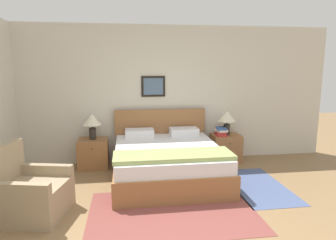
{
  "coord_description": "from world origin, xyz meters",
  "views": [
    {
      "loc": [
        -0.45,
        -2.77,
        1.84
      ],
      "look_at": [
        0.18,
        1.61,
        1.04
      ],
      "focal_mm": 32.0,
      "sensor_mm": 36.0,
      "label": 1
    }
  ],
  "objects_px": {
    "bed": "(167,161)",
    "table_lamp_near_window": "(92,121)",
    "armchair": "(28,193)",
    "table_lamp_by_door": "(227,118)",
    "nightstand_by_door": "(226,148)",
    "nightstand_near_window": "(93,153)"
  },
  "relations": [
    {
      "from": "bed",
      "to": "table_lamp_near_window",
      "type": "relative_size",
      "value": 4.25
    },
    {
      "from": "armchair",
      "to": "table_lamp_by_door",
      "type": "bearing_deg",
      "value": 131.68
    },
    {
      "from": "armchair",
      "to": "nightstand_by_door",
      "type": "distance_m",
      "value": 3.59
    },
    {
      "from": "table_lamp_near_window",
      "to": "table_lamp_by_door",
      "type": "distance_m",
      "value": 2.53
    },
    {
      "from": "nightstand_by_door",
      "to": "table_lamp_by_door",
      "type": "xyz_separation_m",
      "value": [
        0.01,
        0.01,
        0.6
      ]
    },
    {
      "from": "table_lamp_near_window",
      "to": "armchair",
      "type": "bearing_deg",
      "value": -109.45
    },
    {
      "from": "nightstand_near_window",
      "to": "nightstand_by_door",
      "type": "relative_size",
      "value": 1.0
    },
    {
      "from": "bed",
      "to": "table_lamp_by_door",
      "type": "height_order",
      "value": "bed"
    },
    {
      "from": "nightstand_near_window",
      "to": "table_lamp_by_door",
      "type": "relative_size",
      "value": 1.15
    },
    {
      "from": "nightstand_by_door",
      "to": "table_lamp_near_window",
      "type": "distance_m",
      "value": 2.59
    },
    {
      "from": "nightstand_near_window",
      "to": "table_lamp_by_door",
      "type": "distance_m",
      "value": 2.6
    },
    {
      "from": "bed",
      "to": "nightstand_by_door",
      "type": "xyz_separation_m",
      "value": [
        1.26,
        0.75,
        -0.04
      ]
    },
    {
      "from": "armchair",
      "to": "nightstand_by_door",
      "type": "xyz_separation_m",
      "value": [
        3.14,
        1.74,
        -0.03
      ]
    },
    {
      "from": "table_lamp_near_window",
      "to": "table_lamp_by_door",
      "type": "height_order",
      "value": "same"
    },
    {
      "from": "armchair",
      "to": "table_lamp_by_door",
      "type": "distance_m",
      "value": 3.65
    },
    {
      "from": "bed",
      "to": "armchair",
      "type": "height_order",
      "value": "bed"
    },
    {
      "from": "bed",
      "to": "nightstand_by_door",
      "type": "height_order",
      "value": "bed"
    },
    {
      "from": "table_lamp_near_window",
      "to": "nightstand_near_window",
      "type": "bearing_deg",
      "value": -99.69
    },
    {
      "from": "armchair",
      "to": "nightstand_near_window",
      "type": "bearing_deg",
      "value": 173.14
    },
    {
      "from": "armchair",
      "to": "table_lamp_by_door",
      "type": "xyz_separation_m",
      "value": [
        3.15,
        1.75,
        0.57
      ]
    },
    {
      "from": "armchair",
      "to": "nightstand_by_door",
      "type": "relative_size",
      "value": 1.75
    },
    {
      "from": "bed",
      "to": "table_lamp_near_window",
      "type": "bearing_deg",
      "value": 148.93
    }
  ]
}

